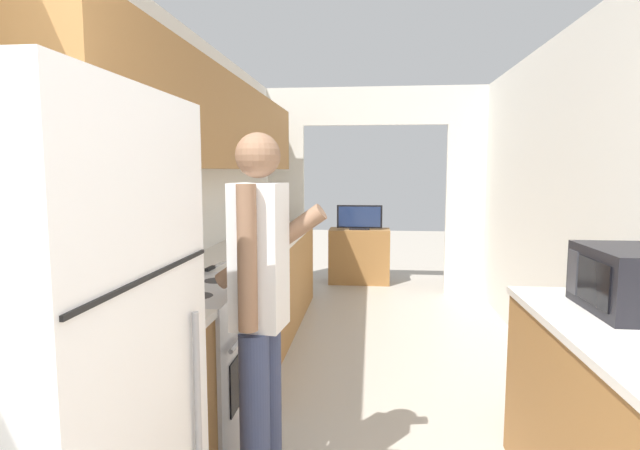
{
  "coord_description": "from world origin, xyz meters",
  "views": [
    {
      "loc": [
        -0.02,
        -0.53,
        1.51
      ],
      "look_at": [
        -0.46,
        3.67,
        1.05
      ],
      "focal_mm": 28.0,
      "sensor_mm": 36.0,
      "label": 1
    }
  ],
  "objects_px": {
    "television": "(360,218)",
    "knife": "(213,267)",
    "range_oven": "(187,367)",
    "person": "(260,312)",
    "refrigerator": "(31,408)",
    "microwave": "(633,281)",
    "tv_cabinet": "(359,256)"
  },
  "relations": [
    {
      "from": "knife",
      "to": "range_oven",
      "type": "bearing_deg",
      "value": -83.11
    },
    {
      "from": "refrigerator",
      "to": "person",
      "type": "relative_size",
      "value": 1.03
    },
    {
      "from": "knife",
      "to": "person",
      "type": "bearing_deg",
      "value": -55.94
    },
    {
      "from": "range_oven",
      "to": "microwave",
      "type": "relative_size",
      "value": 2.06
    },
    {
      "from": "refrigerator",
      "to": "range_oven",
      "type": "distance_m",
      "value": 1.34
    },
    {
      "from": "microwave",
      "to": "knife",
      "type": "height_order",
      "value": "microwave"
    },
    {
      "from": "tv_cabinet",
      "to": "knife",
      "type": "height_order",
      "value": "knife"
    },
    {
      "from": "television",
      "to": "tv_cabinet",
      "type": "bearing_deg",
      "value": 90.0
    },
    {
      "from": "range_oven",
      "to": "tv_cabinet",
      "type": "xyz_separation_m",
      "value": [
        0.82,
        4.15,
        -0.09
      ]
    },
    {
      "from": "television",
      "to": "knife",
      "type": "height_order",
      "value": "television"
    },
    {
      "from": "refrigerator",
      "to": "knife",
      "type": "relative_size",
      "value": 5.03
    },
    {
      "from": "tv_cabinet",
      "to": "knife",
      "type": "bearing_deg",
      "value": -102.9
    },
    {
      "from": "tv_cabinet",
      "to": "knife",
      "type": "xyz_separation_m",
      "value": [
        -0.83,
        -3.63,
        0.54
      ]
    },
    {
      "from": "refrigerator",
      "to": "knife",
      "type": "height_order",
      "value": "refrigerator"
    },
    {
      "from": "refrigerator",
      "to": "knife",
      "type": "bearing_deg",
      "value": 92.09
    },
    {
      "from": "range_oven",
      "to": "person",
      "type": "relative_size",
      "value": 0.62
    },
    {
      "from": "refrigerator",
      "to": "person",
      "type": "height_order",
      "value": "refrigerator"
    },
    {
      "from": "refrigerator",
      "to": "microwave",
      "type": "relative_size",
      "value": 3.43
    },
    {
      "from": "microwave",
      "to": "refrigerator",
      "type": "bearing_deg",
      "value": -153.49
    },
    {
      "from": "knife",
      "to": "tv_cabinet",
      "type": "bearing_deg",
      "value": 82.65
    },
    {
      "from": "refrigerator",
      "to": "tv_cabinet",
      "type": "xyz_separation_m",
      "value": [
        0.77,
        5.43,
        -0.5
      ]
    },
    {
      "from": "person",
      "to": "knife",
      "type": "xyz_separation_m",
      "value": [
        -0.52,
        0.95,
        0.01
      ]
    },
    {
      "from": "range_oven",
      "to": "tv_cabinet",
      "type": "distance_m",
      "value": 4.23
    },
    {
      "from": "microwave",
      "to": "range_oven",
      "type": "bearing_deg",
      "value": 173.17
    },
    {
      "from": "television",
      "to": "microwave",
      "type": "bearing_deg",
      "value": -73.51
    },
    {
      "from": "knife",
      "to": "microwave",
      "type": "bearing_deg",
      "value": -14.49
    },
    {
      "from": "person",
      "to": "microwave",
      "type": "distance_m",
      "value": 1.62
    },
    {
      "from": "microwave",
      "to": "tv_cabinet",
      "type": "xyz_separation_m",
      "value": [
        -1.29,
        4.4,
        -0.67
      ]
    },
    {
      "from": "range_oven",
      "to": "television",
      "type": "distance_m",
      "value": 4.21
    },
    {
      "from": "refrigerator",
      "to": "microwave",
      "type": "distance_m",
      "value": 2.3
    },
    {
      "from": "person",
      "to": "television",
      "type": "distance_m",
      "value": 4.55
    },
    {
      "from": "television",
      "to": "knife",
      "type": "xyz_separation_m",
      "value": [
        -0.83,
        -3.59,
        0.02
      ]
    }
  ]
}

